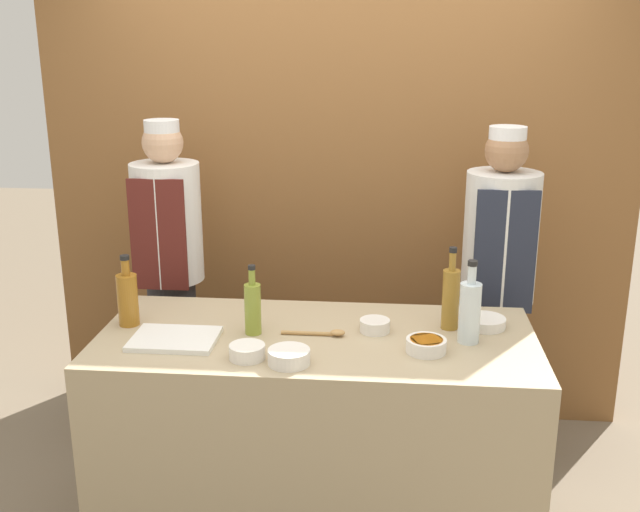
# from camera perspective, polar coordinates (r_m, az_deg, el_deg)

# --- Properties ---
(cabinet_wall) EXTENTS (3.08, 0.18, 2.40)m
(cabinet_wall) POSITION_cam_1_polar(r_m,az_deg,el_deg) (4.03, 1.39, 4.22)
(cabinet_wall) COLOR brown
(cabinet_wall) RESTS_ON ground_plane
(counter) EXTENTS (1.72, 0.77, 0.93)m
(counter) POSITION_cam_1_polar(r_m,az_deg,el_deg) (3.16, -0.26, -13.84)
(counter) COLOR tan
(counter) RESTS_ON ground_plane
(sauce_bowl_purple) EXTENTS (0.13, 0.13, 0.05)m
(sauce_bowl_purple) POSITION_cam_1_polar(r_m,az_deg,el_deg) (2.76, -5.57, -7.21)
(sauce_bowl_purple) COLOR white
(sauce_bowl_purple) RESTS_ON counter
(sauce_bowl_white) EXTENTS (0.12, 0.12, 0.05)m
(sauce_bowl_white) POSITION_cam_1_polar(r_m,az_deg,el_deg) (2.99, 4.20, -5.26)
(sauce_bowl_white) COLOR white
(sauce_bowl_white) RESTS_ON counter
(sauce_bowl_orange) EXTENTS (0.15, 0.15, 0.05)m
(sauce_bowl_orange) POSITION_cam_1_polar(r_m,az_deg,el_deg) (2.83, 8.09, -6.70)
(sauce_bowl_orange) COLOR white
(sauce_bowl_orange) RESTS_ON counter
(sauce_bowl_red) EXTENTS (0.17, 0.17, 0.04)m
(sauce_bowl_red) POSITION_cam_1_polar(r_m,az_deg,el_deg) (3.10, 12.46, -4.91)
(sauce_bowl_red) COLOR white
(sauce_bowl_red) RESTS_ON counter
(sauce_bowl_green) EXTENTS (0.15, 0.15, 0.05)m
(sauce_bowl_green) POSITION_cam_1_polar(r_m,az_deg,el_deg) (2.71, -2.38, -7.61)
(sauce_bowl_green) COLOR white
(sauce_bowl_green) RESTS_ON counter
(cutting_board) EXTENTS (0.33, 0.25, 0.02)m
(cutting_board) POSITION_cam_1_polar(r_m,az_deg,el_deg) (2.95, -11.01, -6.22)
(cutting_board) COLOR white
(cutting_board) RESTS_ON counter
(bottle_amber) EXTENTS (0.08, 0.08, 0.29)m
(bottle_amber) POSITION_cam_1_polar(r_m,az_deg,el_deg) (3.12, -14.44, -3.11)
(bottle_amber) COLOR #9E661E
(bottle_amber) RESTS_ON counter
(bottle_oil) EXTENTS (0.07, 0.07, 0.28)m
(bottle_oil) POSITION_cam_1_polar(r_m,az_deg,el_deg) (2.95, -5.15, -3.90)
(bottle_oil) COLOR olive
(bottle_oil) RESTS_ON counter
(bottle_vinegar) EXTENTS (0.07, 0.07, 0.34)m
(bottle_vinegar) POSITION_cam_1_polar(r_m,az_deg,el_deg) (3.02, 9.93, -3.10)
(bottle_vinegar) COLOR olive
(bottle_vinegar) RESTS_ON counter
(bottle_clear) EXTENTS (0.08, 0.08, 0.33)m
(bottle_clear) POSITION_cam_1_polar(r_m,az_deg,el_deg) (2.91, 11.34, -4.10)
(bottle_clear) COLOR silver
(bottle_clear) RESTS_ON counter
(wooden_spoon) EXTENTS (0.25, 0.04, 0.03)m
(wooden_spoon) POSITION_cam_1_polar(r_m,az_deg,el_deg) (2.94, 0.16, -5.89)
(wooden_spoon) COLOR #B2844C
(wooden_spoon) RESTS_ON counter
(chef_left) EXTENTS (0.33, 0.33, 1.68)m
(chef_left) POSITION_cam_1_polar(r_m,az_deg,el_deg) (3.76, -11.32, -1.49)
(chef_left) COLOR #28282D
(chef_left) RESTS_ON ground_plane
(chef_right) EXTENTS (0.34, 0.34, 1.67)m
(chef_right) POSITION_cam_1_polar(r_m,az_deg,el_deg) (3.66, 13.32, -2.36)
(chef_right) COLOR #28282D
(chef_right) RESTS_ON ground_plane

